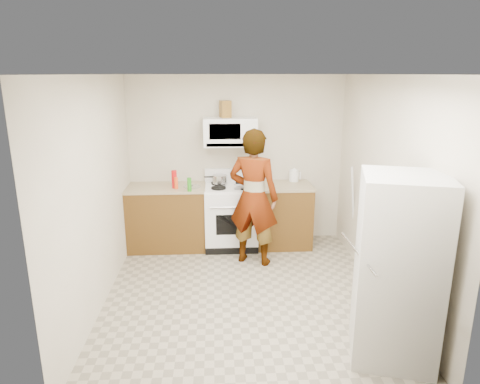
{
  "coord_description": "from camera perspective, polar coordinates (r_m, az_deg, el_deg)",
  "views": [
    {
      "loc": [
        -0.32,
        -4.53,
        2.51
      ],
      "look_at": [
        -0.02,
        0.55,
        1.1
      ],
      "focal_mm": 32.0,
      "sensor_mm": 36.0,
      "label": 1
    }
  ],
  "objects": [
    {
      "name": "pot_lid",
      "position": [
        6.18,
        -6.42,
        0.73
      ],
      "size": [
        0.31,
        0.31,
        0.01
      ],
      "primitive_type": "cylinder",
      "rotation": [
        0.0,
        0.0,
        -0.3
      ],
      "color": "white",
      "rests_on": "counter_left"
    },
    {
      "name": "broom",
      "position": [
        6.18,
        14.87,
        -2.42
      ],
      "size": [
        0.21,
        0.21,
        1.3
      ],
      "primitive_type": "cylinder",
      "rotation": [
        0.14,
        -0.14,
        -0.01
      ],
      "color": "silver",
      "rests_on": "floor"
    },
    {
      "name": "bottle_hot_sauce",
      "position": [
        6.09,
        -8.51,
        1.17
      ],
      "size": [
        0.06,
        0.06,
        0.16
      ],
      "primitive_type": "cylinder",
      "rotation": [
        0.0,
        0.0,
        0.2
      ],
      "color": "#F34E1B",
      "rests_on": "counter_left"
    },
    {
      "name": "cabinet_left",
      "position": [
        6.4,
        -9.67,
        -3.47
      ],
      "size": [
        1.12,
        0.62,
        0.9
      ],
      "primitive_type": "cube",
      "color": "#563914",
      "rests_on": "floor"
    },
    {
      "name": "jug",
      "position": [
        6.21,
        -1.97,
        10.99
      ],
      "size": [
        0.18,
        0.18,
        0.24
      ],
      "primitive_type": "cube",
      "rotation": [
        0.0,
        0.0,
        0.32
      ],
      "color": "brown",
      "rests_on": "microwave"
    },
    {
      "name": "counter_left",
      "position": [
        6.27,
        -9.86,
        0.58
      ],
      "size": [
        1.14,
        0.64,
        0.03
      ],
      "primitive_type": "cube",
      "color": "tan",
      "rests_on": "cabinet_left"
    },
    {
      "name": "right_wall",
      "position": [
        5.07,
        18.86,
        0.3
      ],
      "size": [
        0.02,
        3.6,
        2.5
      ],
      "primitive_type": "cube",
      "color": "beige",
      "rests_on": "floor"
    },
    {
      "name": "counter_right",
      "position": [
        6.3,
        5.86,
        0.82
      ],
      "size": [
        0.82,
        0.64,
        0.03
      ],
      "primitive_type": "cube",
      "color": "tan",
      "rests_on": "cabinet_right"
    },
    {
      "name": "saucepan",
      "position": [
        6.28,
        -2.72,
        1.71
      ],
      "size": [
        0.21,
        0.21,
        0.11
      ],
      "primitive_type": "cylinder",
      "rotation": [
        0.0,
        0.0,
        0.0
      ],
      "color": "#B1B1B5",
      "rests_on": "gas_range"
    },
    {
      "name": "kettle",
      "position": [
        6.51,
        7.2,
        2.17
      ],
      "size": [
        0.15,
        0.15,
        0.17
      ],
      "primitive_type": "cylinder",
      "rotation": [
        0.0,
        0.0,
        -0.07
      ],
      "color": "white",
      "rests_on": "counter_right"
    },
    {
      "name": "person",
      "position": [
        5.67,
        1.81,
        -0.75
      ],
      "size": [
        0.79,
        0.66,
        1.84
      ],
      "primitive_type": "imported",
      "rotation": [
        0.0,
        0.0,
        2.76
      ],
      "color": "tan",
      "rests_on": "floor"
    },
    {
      "name": "bottle_spray",
      "position": [
        6.13,
        -8.76,
        1.7
      ],
      "size": [
        0.09,
        0.09,
        0.26
      ],
      "primitive_type": "cylinder",
      "rotation": [
        0.0,
        0.0,
        -0.19
      ],
      "color": "red",
      "rests_on": "counter_left"
    },
    {
      "name": "gas_range",
      "position": [
        6.35,
        -1.21,
        -3.08
      ],
      "size": [
        0.76,
        0.65,
        1.13
      ],
      "color": "white",
      "rests_on": "floor"
    },
    {
      "name": "tray",
      "position": [
        6.07,
        0.39,
        0.68
      ],
      "size": [
        0.25,
        0.16,
        0.05
      ],
      "primitive_type": "cube",
      "rotation": [
        0.0,
        0.0,
        -0.02
      ],
      "color": "white",
      "rests_on": "gas_range"
    },
    {
      "name": "cabinet_right",
      "position": [
        6.44,
        5.75,
        -3.21
      ],
      "size": [
        0.8,
        0.62,
        0.9
      ],
      "primitive_type": "cube",
      "color": "#563914",
      "rests_on": "floor"
    },
    {
      "name": "microwave",
      "position": [
        6.2,
        -1.32,
        8.01
      ],
      "size": [
        0.76,
        0.38,
        0.4
      ],
      "primitive_type": "cube",
      "color": "white",
      "rests_on": "back_wall"
    },
    {
      "name": "bottle_green_cap",
      "position": [
        5.94,
        -6.77,
        0.99
      ],
      "size": [
        0.08,
        0.08,
        0.19
      ],
      "primitive_type": "cylinder",
      "rotation": [
        0.0,
        0.0,
        0.33
      ],
      "color": "#247F17",
      "rests_on": "counter_left"
    },
    {
      "name": "fridge",
      "position": [
        4.06,
        20.26,
        -9.64
      ],
      "size": [
        0.87,
        0.87,
        1.7
      ],
      "primitive_type": "cube",
      "rotation": [
        0.0,
        0.0,
        -0.28
      ],
      "color": "silver",
      "rests_on": "floor"
    },
    {
      "name": "back_wall",
      "position": [
        6.45,
        -0.47,
        4.27
      ],
      "size": [
        3.2,
        0.02,
        2.5
      ],
      "primitive_type": "cube",
      "color": "beige",
      "rests_on": "floor"
    },
    {
      "name": "floor",
      "position": [
        5.19,
        0.6,
        -13.41
      ],
      "size": [
        3.6,
        3.6,
        0.0
      ],
      "primitive_type": "plane",
      "color": "gray",
      "rests_on": "ground"
    }
  ]
}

